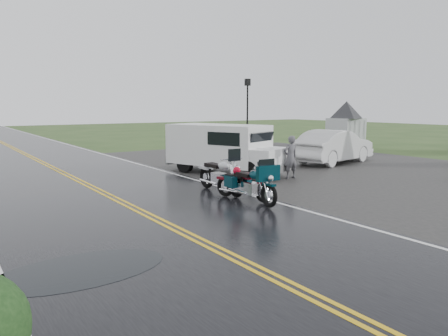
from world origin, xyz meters
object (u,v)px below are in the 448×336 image
sedan_white (334,147)px  motorcycle_silver (236,175)px  motorcycle_red (264,185)px  motorcycle_teal (269,186)px  lamp_post_far_right (247,114)px  visitor_center (346,113)px  van_white (250,153)px  person_at_van (290,158)px

sedan_white → motorcycle_silver: bearing=103.2°
motorcycle_red → motorcycle_silver: (-0.17, 1.14, 0.13)m
motorcycle_teal → lamp_post_far_right: bearing=57.7°
visitor_center → sedan_white: bearing=-142.7°
motorcycle_teal → van_white: van_white is taller
motorcycle_red → sedan_white: 10.24m
motorcycle_silver → person_at_van: size_ratio=1.47×
motorcycle_teal → lamp_post_far_right: size_ratio=0.50×
visitor_center → lamp_post_far_right: (-7.39, 1.83, -0.07)m
visitor_center → person_at_van: 15.36m
sedan_white → van_white: bearing=93.2°
motorcycle_teal → motorcycle_silver: motorcycle_silver is taller
visitor_center → motorcycle_teal: size_ratio=6.89×
sedan_white → person_at_van: bearing=103.1°
visitor_center → motorcycle_silver: (-16.78, -10.07, -1.66)m
visitor_center → person_at_van: size_ratio=9.42×
visitor_center → van_white: visitor_center is taller
motorcycle_silver → van_white: bearing=46.4°
sedan_white → lamp_post_far_right: 7.95m
van_white → motorcycle_red: bearing=-142.3°
visitor_center → motorcycle_red: size_ratio=7.78×
visitor_center → motorcycle_teal: bearing=-145.1°
visitor_center → motorcycle_teal: visitor_center is taller
visitor_center → motorcycle_red: 20.12m
van_white → sedan_white: bearing=-5.9°
van_white → person_at_van: bearing=-41.1°
motorcycle_red → motorcycle_silver: bearing=83.5°
motorcycle_red → person_at_van: size_ratio=1.21×
motorcycle_red → person_at_van: person_at_van is taller
person_at_van → motorcycle_red: bearing=42.8°
visitor_center → person_at_van: bearing=-147.3°
visitor_center → sedan_white: (-7.82, -5.96, -1.57)m
motorcycle_red → lamp_post_far_right: size_ratio=0.44×
motorcycle_silver → van_white: van_white is taller
motorcycle_red → sedan_white: size_ratio=0.41×
motorcycle_red → person_at_van: (3.75, 2.95, 0.24)m
van_white → sedan_white: van_white is taller
visitor_center → sedan_white: 9.95m
sedan_white → lamp_post_far_right: lamp_post_far_right is taller
motorcycle_red → van_white: size_ratio=0.38×
visitor_center → person_at_van: (-12.86, -8.26, -1.55)m
motorcycle_silver → sedan_white: 9.86m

